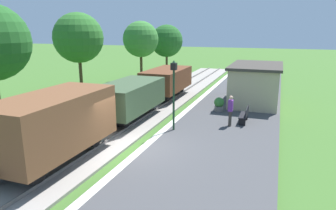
% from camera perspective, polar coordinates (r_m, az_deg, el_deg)
% --- Properties ---
extents(ground_plane, '(160.00, 160.00, 0.00)m').
position_cam_1_polar(ground_plane, '(14.26, -6.31, -8.79)').
color(ground_plane, '#3D6628').
extents(platform_slab, '(6.00, 60.00, 0.25)m').
position_cam_1_polar(platform_slab, '(13.21, 6.45, -10.13)').
color(platform_slab, '#424244').
rests_on(platform_slab, ground).
extents(platform_edge_stripe, '(0.36, 60.00, 0.01)m').
position_cam_1_polar(platform_edge_stripe, '(14.00, -4.85, -8.07)').
color(platform_edge_stripe, silver).
rests_on(platform_edge_stripe, platform_slab).
extents(track_ballast, '(3.80, 60.00, 0.12)m').
position_cam_1_polar(track_ballast, '(15.39, -14.43, -7.18)').
color(track_ballast, gray).
rests_on(track_ballast, ground).
extents(rail_near, '(0.07, 60.00, 0.14)m').
position_cam_1_polar(rail_near, '(14.96, -12.16, -7.12)').
color(rail_near, slate).
rests_on(rail_near, track_ballast).
extents(rail_far, '(0.07, 60.00, 0.14)m').
position_cam_1_polar(rail_far, '(15.74, -16.65, -6.33)').
color(rail_far, slate).
rests_on(rail_far, track_ballast).
extents(freight_train, '(2.50, 19.40, 2.72)m').
position_cam_1_polar(freight_train, '(18.03, -8.06, 1.07)').
color(freight_train, brown).
rests_on(freight_train, rail_near).
extents(station_hut, '(3.50, 5.80, 2.78)m').
position_cam_1_polar(station_hut, '(22.99, 15.91, 3.85)').
color(station_hut, tan).
rests_on(station_hut, platform_slab).
extents(bench_near_hut, '(0.42, 1.50, 0.91)m').
position_cam_1_polar(bench_near_hut, '(18.08, 14.05, -1.75)').
color(bench_near_hut, black).
rests_on(bench_near_hut, platform_slab).
extents(bench_down_platform, '(0.42, 1.50, 0.91)m').
position_cam_1_polar(bench_down_platform, '(27.24, 16.21, 3.36)').
color(bench_down_platform, black).
rests_on(bench_down_platform, platform_slab).
extents(person_waiting, '(0.24, 0.38, 1.71)m').
position_cam_1_polar(person_waiting, '(17.18, 11.50, -0.84)').
color(person_waiting, '#38332D').
rests_on(person_waiting, platform_slab).
extents(potted_planter, '(0.64, 0.64, 0.92)m').
position_cam_1_polar(potted_planter, '(20.22, 9.43, 0.16)').
color(potted_planter, slate).
rests_on(potted_planter, platform_slab).
extents(lamp_post_near, '(0.28, 0.28, 3.70)m').
position_cam_1_polar(lamp_post_near, '(15.83, 1.08, 4.18)').
color(lamp_post_near, '#193823').
rests_on(lamp_post_near, platform_slab).
extents(tree_trackside_far, '(4.24, 4.24, 6.84)m').
position_cam_1_polar(tree_trackside_far, '(27.79, -16.29, 11.85)').
color(tree_trackside_far, '#4C3823').
rests_on(tree_trackside_far, ground).
extents(tree_field_left, '(3.77, 3.77, 6.27)m').
position_cam_1_polar(tree_field_left, '(33.28, -5.08, 12.04)').
color(tree_field_left, '#4C3823').
rests_on(tree_field_left, ground).
extents(tree_field_distant, '(3.96, 3.96, 5.96)m').
position_cam_1_polar(tree_field_distant, '(38.91, -0.25, 11.79)').
color(tree_field_distant, '#4C3823').
rests_on(tree_field_distant, ground).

